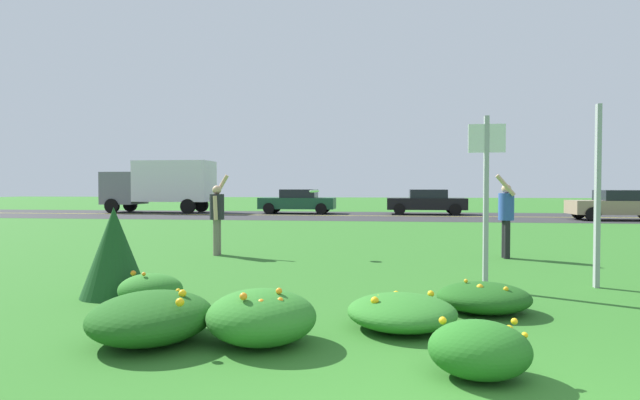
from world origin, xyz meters
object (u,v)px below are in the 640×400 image
object	(u,v)px
sign_post_near_path	(486,185)
car_tan_leftmost	(620,205)
box_truck_gray	(161,184)
car_black_center_left	(426,202)
car_dark_green_center_right	(298,201)
person_catcher_blue_shirt	(506,214)
sign_post_by_roadside	(597,196)
frisbee_white	(314,191)
person_thrower_dark_shirt	(217,213)

from	to	relation	value
sign_post_near_path	car_tan_leftmost	xyz separation A→B (m)	(9.61, 17.81, -0.90)
sign_post_near_path	box_truck_gray	distance (m)	26.71
car_black_center_left	car_dark_green_center_right	world-z (taller)	same
sign_post_near_path	person_catcher_blue_shirt	distance (m)	3.91
sign_post_by_roadside	frisbee_white	size ratio (longest dim) A/B	12.23
sign_post_by_roadside	car_dark_green_center_right	world-z (taller)	sign_post_by_roadside
person_thrower_dark_shirt	car_tan_leftmost	xyz separation A→B (m)	(15.13, 14.46, -0.25)
car_dark_green_center_right	car_tan_leftmost	bearing A→B (deg)	-13.49
frisbee_white	car_black_center_left	world-z (taller)	frisbee_white
sign_post_near_path	frisbee_white	xyz separation A→B (m)	(-3.22, 3.55, -0.13)
person_thrower_dark_shirt	car_tan_leftmost	distance (m)	20.93
person_thrower_dark_shirt	box_truck_gray	distance (m)	20.96
sign_post_near_path	box_truck_gray	bearing A→B (deg)	125.46
sign_post_by_roadside	person_thrower_dark_shirt	bearing A→B (deg)	158.24
sign_post_near_path	car_tan_leftmost	bearing A→B (deg)	61.64
car_tan_leftmost	box_truck_gray	distance (m)	25.44
car_black_center_left	sign_post_by_roadside	bearing A→B (deg)	-87.20
person_thrower_dark_shirt	sign_post_by_roadside	bearing A→B (deg)	-21.76
sign_post_by_roadside	car_tan_leftmost	distance (m)	19.07
box_truck_gray	person_thrower_dark_shirt	bearing A→B (deg)	-61.53
sign_post_near_path	person_thrower_dark_shirt	size ratio (longest dim) A/B	1.42
car_black_center_left	sign_post_near_path	bearing A→B (deg)	-92.00
frisbee_white	car_black_center_left	distance (m)	18.65
person_catcher_blue_shirt	car_black_center_left	world-z (taller)	person_catcher_blue_shirt
person_catcher_blue_shirt	car_dark_green_center_right	size ratio (longest dim) A/B	0.42
sign_post_near_path	person_thrower_dark_shirt	world-z (taller)	sign_post_near_path
sign_post_near_path	car_dark_green_center_right	world-z (taller)	sign_post_near_path
car_tan_leftmost	car_black_center_left	xyz separation A→B (m)	(-8.85, 3.95, 0.00)
sign_post_by_roadside	box_truck_gray	world-z (taller)	box_truck_gray
sign_post_by_roadside	person_catcher_blue_shirt	xyz separation A→B (m)	(-0.67, 3.26, -0.46)
sign_post_near_path	person_catcher_blue_shirt	size ratio (longest dim) A/B	1.43
person_thrower_dark_shirt	car_black_center_left	world-z (taller)	person_thrower_dark_shirt
person_catcher_blue_shirt	box_truck_gray	bearing A→B (deg)	132.63
person_catcher_blue_shirt	car_black_center_left	distance (m)	18.07
sign_post_by_roadside	car_black_center_left	size ratio (longest dim) A/B	0.65
person_thrower_dark_shirt	car_black_center_left	size ratio (longest dim) A/B	0.43
person_thrower_dark_shirt	car_dark_green_center_right	xyz separation A→B (m)	(-1.33, 18.41, -0.25)
frisbee_white	person_catcher_blue_shirt	bearing A→B (deg)	1.78
sign_post_near_path	sign_post_by_roadside	distance (m)	1.86
car_tan_leftmost	person_thrower_dark_shirt	bearing A→B (deg)	-136.29
person_thrower_dark_shirt	car_dark_green_center_right	world-z (taller)	person_thrower_dark_shirt
sign_post_by_roadside	car_tan_leftmost	bearing A→B (deg)	65.81
person_catcher_blue_shirt	frisbee_white	size ratio (longest dim) A/B	7.91
frisbee_white	box_truck_gray	size ratio (longest dim) A/B	0.04
sign_post_near_path	car_tan_leftmost	size ratio (longest dim) A/B	0.60
person_thrower_dark_shirt	car_tan_leftmost	bearing A→B (deg)	43.71
person_catcher_blue_shirt	car_tan_leftmost	world-z (taller)	person_catcher_blue_shirt
sign_post_by_roadside	car_black_center_left	xyz separation A→B (m)	(-1.04, 21.33, -0.73)
sign_post_by_roadside	car_tan_leftmost	size ratio (longest dim) A/B	0.65
sign_post_by_roadside	person_thrower_dark_shirt	size ratio (longest dim) A/B	1.54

